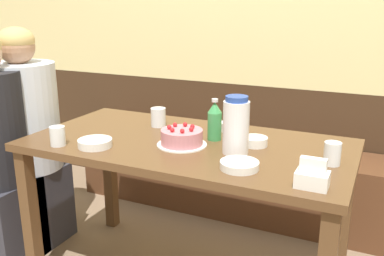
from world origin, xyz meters
TOP-DOWN VIEW (x-y plane):
  - back_wall at (0.00, 1.05)m, footprint 4.80×0.04m
  - bench_seat at (0.00, 0.83)m, footprint 2.26×0.38m
  - dining_table at (0.00, 0.00)m, footprint 1.45×0.74m
  - birthday_cake at (-0.00, -0.06)m, footprint 0.22×0.22m
  - water_pitcher at (0.25, -0.05)m, footprint 0.11×0.11m
  - soju_bottle at (0.10, 0.08)m, footprint 0.06×0.06m
  - napkin_holder at (0.60, -0.27)m, footprint 0.11×0.08m
  - bowl_soup_white at (0.13, 0.24)m, footprint 0.12×0.12m
  - bowl_rice_small at (-0.33, -0.23)m, footprint 0.15×0.15m
  - bowl_side_dish at (0.32, -0.22)m, footprint 0.15×0.15m
  - bowl_sauce_shallow at (0.29, 0.07)m, footprint 0.11×0.11m
  - glass_water_tall at (-0.24, 0.16)m, footprint 0.08×0.08m
  - glass_tumbler_short at (0.63, -0.02)m, footprint 0.07×0.07m
  - glass_shot_small at (-0.49, -0.29)m, footprint 0.07×0.07m
  - person_pale_blue_shirt at (-0.98, -0.00)m, footprint 0.37×0.37m

SIDE VIEW (x-z plane):
  - bench_seat at x=0.00m, z-range 0.00..0.46m
  - person_pale_blue_shirt at x=-0.98m, z-range -0.01..1.21m
  - dining_table at x=0.00m, z-range 0.27..1.01m
  - bowl_side_dish at x=0.32m, z-range 0.74..0.77m
  - bowl_rice_small at x=-0.33m, z-range 0.74..0.77m
  - bowl_sauce_shallow at x=0.29m, z-range 0.74..0.77m
  - bowl_soup_white at x=0.13m, z-range 0.74..0.78m
  - birthday_cake at x=0.00m, z-range 0.73..0.82m
  - napkin_holder at x=0.60m, z-range 0.72..0.83m
  - glass_shot_small at x=-0.49m, z-range 0.74..0.82m
  - glass_tumbler_short at x=0.63m, z-range 0.74..0.83m
  - glass_water_tall at x=-0.24m, z-range 0.74..0.83m
  - soju_bottle at x=0.10m, z-range 0.73..0.92m
  - water_pitcher at x=0.25m, z-range 0.73..0.98m
  - back_wall at x=0.00m, z-range 0.00..2.50m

